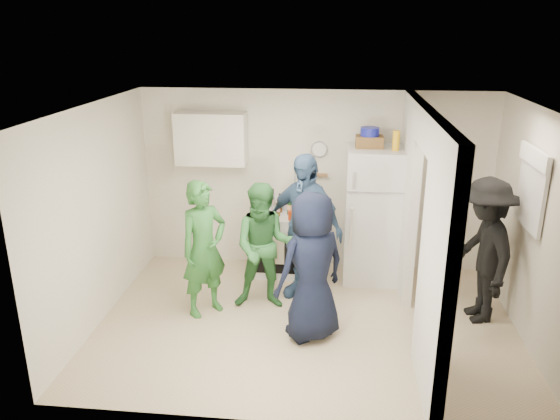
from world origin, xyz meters
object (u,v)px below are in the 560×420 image
object	(u,v)px
fridge	(373,215)
person_denim	(304,227)
person_green_center	(265,247)
yellow_cup_stack_top	(396,141)
person_nook	(484,251)
wicker_basket	(369,142)
person_navy	(312,267)
person_green_left	(204,249)
blue_bowl	(370,132)
stove	(277,243)

from	to	relation	value
fridge	person_denim	world-z (taller)	person_denim
fridge	person_green_center	size ratio (longest dim) A/B	1.15
yellow_cup_stack_top	person_nook	size ratio (longest dim) A/B	0.15
wicker_basket	fridge	bearing A→B (deg)	-26.57
person_green_center	person_navy	size ratio (longest dim) A/B	0.94
yellow_cup_stack_top	person_nook	distance (m)	1.70
person_denim	person_green_left	bearing A→B (deg)	-121.96
fridge	person_nook	bearing A→B (deg)	-39.57
fridge	person_nook	world-z (taller)	fridge
wicker_basket	blue_bowl	size ratio (longest dim) A/B	1.46
person_green_left	person_denim	distance (m)	1.26
wicker_basket	person_green_left	world-z (taller)	wicker_basket
wicker_basket	yellow_cup_stack_top	world-z (taller)	yellow_cup_stack_top
person_green_center	wicker_basket	bearing A→B (deg)	35.10
person_denim	person_nook	xyz separation A→B (m)	(2.08, -0.35, -0.08)
fridge	blue_bowl	world-z (taller)	blue_bowl
person_navy	wicker_basket	bearing A→B (deg)	-146.90
wicker_basket	yellow_cup_stack_top	size ratio (longest dim) A/B	1.40
fridge	person_denim	xyz separation A→B (m)	(-0.88, -0.64, 0.03)
wicker_basket	yellow_cup_stack_top	distance (m)	0.36
person_green_center	person_denim	world-z (taller)	person_denim
fridge	blue_bowl	size ratio (longest dim) A/B	7.53
fridge	stove	bearing A→B (deg)	178.68
person_green_center	person_denim	distance (m)	0.57
person_denim	wicker_basket	bearing A→B (deg)	73.62
stove	person_green_center	size ratio (longest dim) A/B	0.54
person_green_center	person_denim	xyz separation A→B (m)	(0.45, 0.32, 0.15)
wicker_basket	person_green_left	bearing A→B (deg)	-147.24
wicker_basket	person_navy	xyz separation A→B (m)	(-0.64, -1.64, -1.05)
blue_bowl	person_green_center	bearing A→B (deg)	-140.66
person_green_left	person_green_center	bearing A→B (deg)	-27.99
yellow_cup_stack_top	person_denim	xyz separation A→B (m)	(-1.10, -0.54, -1.00)
yellow_cup_stack_top	person_nook	bearing A→B (deg)	-42.31
person_green_left	person_navy	bearing A→B (deg)	-63.80
wicker_basket	person_denim	size ratio (longest dim) A/B	0.19
fridge	wicker_basket	size ratio (longest dim) A/B	5.16
blue_bowl	person_denim	size ratio (longest dim) A/B	0.13
person_green_left	person_denim	xyz separation A→B (m)	(1.13, 0.55, 0.11)
person_green_left	stove	bearing A→B (deg)	13.35
person_green_center	person_nook	bearing A→B (deg)	-4.87
yellow_cup_stack_top	person_green_center	world-z (taller)	yellow_cup_stack_top
person_denim	person_navy	world-z (taller)	person_denim
stove	person_navy	world-z (taller)	person_navy
person_green_center	person_nook	distance (m)	2.53
yellow_cup_stack_top	person_navy	distance (m)	2.09
fridge	person_green_center	xyz separation A→B (m)	(-1.33, -0.96, -0.12)
fridge	person_green_left	world-z (taller)	fridge
wicker_basket	person_nook	bearing A→B (deg)	-38.70
stove	person_nook	bearing A→B (deg)	-22.21
person_denim	person_nook	world-z (taller)	person_denim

